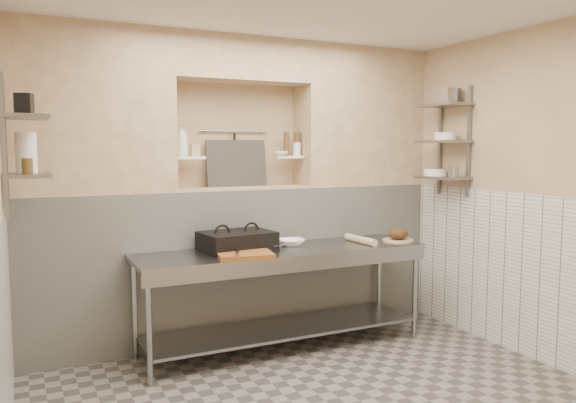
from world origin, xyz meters
TOP-DOWN VIEW (x-y plane):
  - wall_right at (2.05, 0.00)m, footprint 0.10×3.90m
  - wall_back at (0.00, 2.00)m, footprint 4.00×0.10m
  - backwall_lower at (0.00, 1.75)m, footprint 4.00×0.40m
  - alcove_sill at (0.00, 1.75)m, footprint 1.30×0.40m
  - backwall_pillar_left at (-1.33, 1.75)m, footprint 1.35×0.40m
  - backwall_pillar_right at (1.33, 1.75)m, footprint 1.35×0.40m
  - backwall_header at (0.00, 1.75)m, footprint 1.30×0.40m
  - wainscot_left at (-1.99, 0.00)m, footprint 0.02×3.90m
  - wainscot_right at (1.99, 0.00)m, footprint 0.02×3.90m
  - alcove_shelf_left at (-0.50, 1.75)m, footprint 0.28×0.16m
  - alcove_shelf_right at (0.50, 1.75)m, footprint 0.28×0.16m
  - utensil_rail at (0.00, 1.92)m, footprint 0.70×0.02m
  - hanging_steel at (0.00, 1.90)m, footprint 0.02×0.02m
  - splash_panel at (0.00, 1.85)m, footprint 0.60×0.08m
  - shelf_rail_left_a at (-1.98, 1.25)m, footprint 0.03×0.03m
  - shelf_rail_left_b at (-1.98, 0.85)m, footprint 0.03×0.03m
  - wall_shelf_left_lower at (-1.84, 1.05)m, footprint 0.30×0.50m
  - wall_shelf_left_upper at (-1.84, 1.05)m, footprint 0.30×0.50m
  - shelf_rail_right_a at (1.98, 1.25)m, footprint 0.03×0.03m
  - shelf_rail_right_b at (1.98, 0.85)m, footprint 0.03×0.03m
  - wall_shelf_right_lower at (1.84, 1.05)m, footprint 0.30×0.50m
  - wall_shelf_right_mid at (1.84, 1.05)m, footprint 0.30×0.50m
  - wall_shelf_right_upper at (1.84, 1.05)m, footprint 0.30×0.50m
  - prep_table at (0.18, 1.18)m, footprint 2.60×0.70m
  - panini_press at (-0.21, 1.31)m, footprint 0.65×0.50m
  - cutting_board at (-0.26, 0.98)m, footprint 0.49×0.39m
  - knife_blade at (0.17, 1.14)m, footprint 0.24×0.07m
  - tongs at (-0.33, 0.97)m, footprint 0.12×0.24m
  - mixing_bowl at (0.33, 1.33)m, footprint 0.28×0.28m
  - rolling_pin at (0.96, 1.15)m, footprint 0.09×0.44m
  - bread_board at (1.35, 1.10)m, footprint 0.29×0.29m
  - bread_loaf at (1.35, 1.10)m, footprint 0.19×0.19m
  - bottle_soap at (-0.56, 1.75)m, footprint 0.12×0.13m
  - jar_alcove at (-0.44, 1.75)m, footprint 0.07×0.07m
  - bowl_alcove at (0.40, 1.71)m, footprint 0.18×0.18m
  - condiment_a at (0.61, 1.76)m, footprint 0.06×0.06m
  - condiment_b at (0.49, 1.76)m, footprint 0.06×0.06m
  - condiment_c at (0.59, 1.74)m, footprint 0.08×0.08m
  - jug_left at (-1.84, 1.16)m, footprint 0.14×0.14m
  - jar_left at (-1.84, 0.91)m, footprint 0.07×0.07m
  - box_left_upper at (-1.84, 1.10)m, footprint 0.13×0.13m
  - bowl_right at (1.84, 1.16)m, footprint 0.22×0.22m
  - canister_right at (1.84, 0.90)m, footprint 0.10×0.10m
  - bowl_right_mid at (1.84, 1.03)m, footprint 0.20×0.20m
  - basket_right at (1.84, 1.03)m, footprint 0.20×0.24m

SIDE VIEW (x-z plane):
  - prep_table at x=0.18m, z-range 0.19..1.09m
  - backwall_lower at x=0.00m, z-range 0.00..1.40m
  - wainscot_left at x=-1.99m, z-range 0.00..1.40m
  - wainscot_right at x=1.99m, z-range 0.00..1.40m
  - bread_board at x=1.35m, z-range 0.90..0.92m
  - cutting_board at x=-0.26m, z-range 0.90..0.94m
  - mixing_bowl at x=0.33m, z-range 0.90..0.96m
  - rolling_pin at x=0.96m, z-range 0.90..0.97m
  - knife_blade at x=0.17m, z-range 0.95..0.95m
  - tongs at x=-0.33m, z-range 0.95..0.97m
  - bread_loaf at x=1.35m, z-range 0.92..1.03m
  - panini_press at x=-0.21m, z-range 0.90..1.06m
  - wall_right at x=2.05m, z-range 0.00..2.80m
  - wall_back at x=0.00m, z-range 0.00..2.80m
  - alcove_sill at x=0.00m, z-range 1.40..1.42m
  - wall_shelf_right_lower at x=1.84m, z-range 1.49..1.51m
  - bowl_right at x=1.84m, z-range 1.51..1.58m
  - canister_right at x=1.84m, z-range 1.51..1.61m
  - wall_shelf_left_lower at x=-1.84m, z-range 1.59..1.61m
  - splash_panel at x=0.00m, z-range 1.42..1.86m
  - jar_left at x=-1.84m, z-range 1.61..1.72m
  - alcove_shelf_left at x=-0.50m, z-range 1.69..1.71m
  - alcove_shelf_right at x=0.50m, z-range 1.69..1.71m
  - bowl_alcove at x=0.40m, z-range 1.71..1.76m
  - jug_left at x=-1.84m, z-range 1.61..1.90m
  - jar_alcove at x=-0.44m, z-range 1.71..1.82m
  - condiment_c at x=0.59m, z-range 1.71..1.84m
  - hanging_steel at x=0.00m, z-range 1.63..1.93m
  - shelf_rail_left_a at x=-1.98m, z-range 1.33..2.27m
  - shelf_rail_left_b at x=-1.98m, z-range 1.33..2.27m
  - condiment_a at x=0.61m, z-range 1.71..1.94m
  - condiment_b at x=0.49m, z-range 1.71..1.94m
  - shelf_rail_right_a at x=1.98m, z-range 1.33..2.38m
  - shelf_rail_right_b at x=1.98m, z-range 1.33..2.38m
  - wall_shelf_right_mid at x=1.84m, z-range 1.84..1.86m
  - bottle_soap at x=-0.56m, z-range 1.71..1.99m
  - bowl_right_mid at x=1.84m, z-range 1.86..1.94m
  - utensil_rail at x=0.00m, z-range 1.94..1.96m
  - wall_shelf_left_upper at x=-1.84m, z-range 1.99..2.01m
  - box_left_upper at x=-1.84m, z-range 2.01..2.16m
  - backwall_pillar_left at x=-1.33m, z-range 1.40..2.80m
  - backwall_pillar_right at x=1.33m, z-range 1.40..2.80m
  - wall_shelf_right_upper at x=1.84m, z-range 2.19..2.21m
  - basket_right at x=1.84m, z-range 2.21..2.35m
  - backwall_header at x=0.00m, z-range 2.40..2.80m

